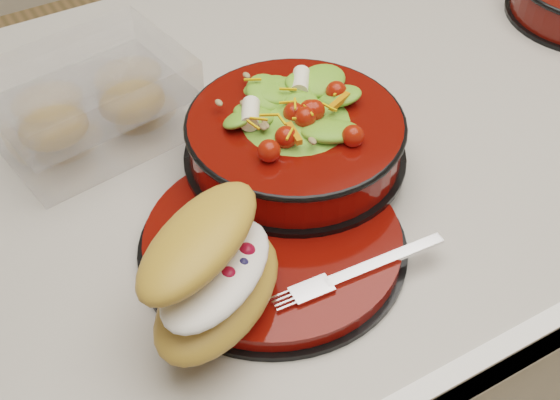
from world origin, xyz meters
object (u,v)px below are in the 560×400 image
croissant (213,271)px  pastry_box (91,103)px  dinner_plate (274,242)px  salad_bowl (295,131)px  island_counter (331,327)px  fork (363,269)px

croissant → pastry_box: size_ratio=0.80×
dinner_plate → salad_bowl: 0.12m
salad_bowl → croissant: 0.21m
pastry_box → island_counter: bearing=-26.7°
island_counter → dinner_plate: size_ratio=4.75×
island_counter → salad_bowl: salad_bowl is taller
salad_bowl → fork: (-0.03, -0.17, -0.03)m
island_counter → pastry_box: (-0.28, 0.09, 0.49)m
dinner_plate → salad_bowl: (0.08, 0.09, 0.05)m
fork → croissant: bearing=80.0°
croissant → fork: (0.13, -0.03, -0.04)m
island_counter → dinner_plate: dinner_plate is taller
salad_bowl → dinner_plate: bearing=-131.2°
salad_bowl → fork: bearing=-99.1°
dinner_plate → salad_bowl: size_ratio=1.11×
pastry_box → salad_bowl: bearing=-54.4°
croissant → fork: size_ratio=1.11×
dinner_plate → pastry_box: (-0.08, 0.25, 0.03)m
island_counter → fork: fork is taller
salad_bowl → croissant: (-0.16, -0.13, 0.01)m
dinner_plate → island_counter: bearing=39.3°
salad_bowl → croissant: salad_bowl is taller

